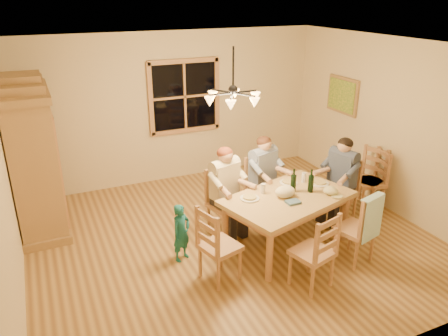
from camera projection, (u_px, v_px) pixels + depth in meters
name	position (u px, v px, depth m)	size (l,w,h in m)	color
floor	(232.00, 239.00, 6.28)	(5.50, 5.50, 0.00)	brown
ceiling	(233.00, 46.00, 5.27)	(5.50, 5.00, 0.02)	white
wall_back	(174.00, 108.00, 7.89)	(5.50, 0.02, 2.70)	beige
wall_left	(4.00, 186.00, 4.73)	(0.02, 5.00, 2.70)	beige
wall_right	(392.00, 127.00, 6.82)	(0.02, 5.00, 2.70)	beige
window	(185.00, 97.00, 7.86)	(1.30, 0.06, 1.30)	black
painting	(342.00, 95.00, 7.72)	(0.06, 0.78, 0.64)	olive
chandelier	(233.00, 97.00, 5.50)	(0.77, 0.68, 0.71)	black
armoire	(35.00, 161.00, 6.23)	(0.66, 1.40, 2.30)	olive
dining_table	(287.00, 203.00, 5.90)	(1.92, 1.46, 0.76)	tan
chair_far_left	(225.00, 214.00, 6.35)	(0.54, 0.52, 0.99)	#AD774C
chair_far_right	(263.00, 199.00, 6.80)	(0.54, 0.52, 0.99)	#AD774C
chair_near_left	(311.00, 263.00, 5.20)	(0.54, 0.52, 0.99)	#AD774C
chair_near_right	(354.00, 239.00, 5.71)	(0.54, 0.52, 0.99)	#AD774C
chair_end_left	(220.00, 257.00, 5.33)	(0.52, 0.54, 0.99)	#AD774C
chair_end_right	(339.00, 202.00, 6.73)	(0.52, 0.54, 0.99)	#AD774C
adult_woman	(225.00, 180.00, 6.15)	(0.48, 0.51, 0.87)	beige
adult_plaid_man	(264.00, 168.00, 6.59)	(0.48, 0.51, 0.87)	navy
adult_slate_man	(342.00, 169.00, 6.52)	(0.51, 0.48, 0.87)	#3E4864
towel	(370.00, 218.00, 5.42)	(0.38, 0.10, 0.58)	#B8E9F9
wine_bottle_a	(294.00, 180.00, 5.94)	(0.08, 0.08, 0.33)	black
wine_bottle_b	(311.00, 181.00, 5.93)	(0.08, 0.08, 0.33)	black
plate_woman	(250.00, 198.00, 5.78)	(0.26, 0.26, 0.02)	white
plate_plaid	(289.00, 183.00, 6.24)	(0.26, 0.26, 0.02)	white
plate_slate	(320.00, 184.00, 6.22)	(0.26, 0.26, 0.02)	white
wine_glass_a	(263.00, 189.00, 5.92)	(0.06, 0.06, 0.14)	silver
wine_glass_b	(304.00, 177.00, 6.27)	(0.06, 0.06, 0.14)	silver
cap	(331.00, 191.00, 5.90)	(0.20, 0.20, 0.11)	#CBC487
napkin	(293.00, 202.00, 5.67)	(0.18, 0.14, 0.03)	#466381
cloth_bundle	(285.00, 192.00, 5.81)	(0.28, 0.22, 0.15)	beige
child	(181.00, 233.00, 5.68)	(0.29, 0.19, 0.79)	#18666F
chair_spare_front	(367.00, 190.00, 7.13)	(0.56, 0.57, 0.99)	#AD774C
chair_spare_back	(368.00, 191.00, 7.10)	(0.52, 0.54, 0.99)	#AD774C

